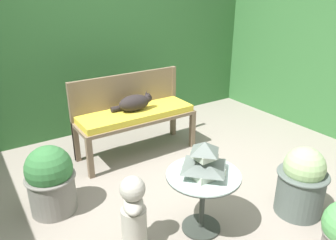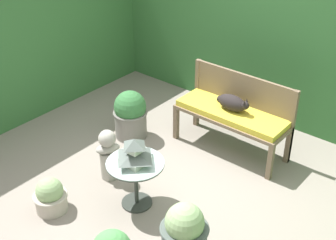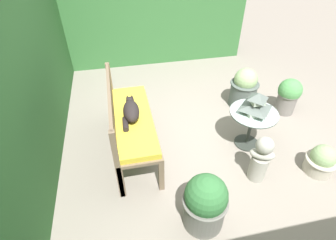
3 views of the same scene
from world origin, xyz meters
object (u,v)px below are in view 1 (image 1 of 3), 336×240
at_px(garden_bench, 136,117).
at_px(potted_plant_bench_left, 51,180).
at_px(patio_table, 203,186).
at_px(garden_bust, 134,212).
at_px(cat, 134,103).
at_px(pagoda_birdhouse, 204,161).
at_px(potted_plant_bench_right, 302,182).

distance_m(garden_bench, potted_plant_bench_left, 1.32).
xyz_separation_m(garden_bench, patio_table, (-0.19, -1.52, -0.06)).
xyz_separation_m(garden_bust, potted_plant_bench_left, (-0.42, 0.81, 0.01)).
bearing_deg(patio_table, cat, 83.07).
xyz_separation_m(cat, pagoda_birdhouse, (-0.19, -1.53, 0.00)).
relative_size(garden_bench, patio_table, 2.35).
xyz_separation_m(cat, potted_plant_bench_left, (-1.17, -0.58, -0.34)).
bearing_deg(garden_bench, garden_bust, -119.08).
distance_m(cat, potted_plant_bench_left, 1.35).
xyz_separation_m(garden_bench, potted_plant_bench_left, (-1.18, -0.56, -0.16)).
bearing_deg(potted_plant_bench_right, pagoda_birdhouse, 160.63).
bearing_deg(potted_plant_bench_right, potted_plant_bench_left, 145.95).
bearing_deg(pagoda_birdhouse, patio_table, 0.00).
relative_size(patio_table, garden_bust, 0.97).
xyz_separation_m(garden_bench, garden_bust, (-0.76, -1.37, -0.17)).
height_order(garden_bench, potted_plant_bench_right, potted_plant_bench_right).
height_order(pagoda_birdhouse, potted_plant_bench_right, pagoda_birdhouse).
bearing_deg(garden_bust, cat, -2.21).
height_order(potted_plant_bench_left, potted_plant_bench_right, potted_plant_bench_right).
distance_m(garden_bust, potted_plant_bench_right, 1.52).
bearing_deg(cat, potted_plant_bench_right, -67.43).
height_order(pagoda_birdhouse, garden_bust, pagoda_birdhouse).
bearing_deg(garden_bench, patio_table, -97.32).
height_order(garden_bench, patio_table, garden_bench).
distance_m(cat, patio_table, 1.56).
xyz_separation_m(garden_bench, pagoda_birdhouse, (-0.19, -1.52, 0.18)).
relative_size(garden_bench, cat, 2.92).
distance_m(patio_table, potted_plant_bench_left, 1.38).
xyz_separation_m(patio_table, garden_bust, (-0.57, 0.15, -0.11)).
xyz_separation_m(cat, patio_table, (-0.19, -1.53, -0.24)).
bearing_deg(potted_plant_bench_right, garden_bust, 162.45).
relative_size(cat, garden_bust, 0.78).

